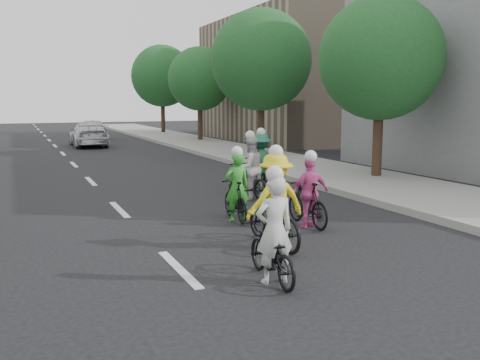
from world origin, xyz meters
TOP-DOWN VIEW (x-y plane):
  - ground at (0.00, 0.00)m, footprint 120.00×120.00m
  - sidewalk_right at (8.00, 10.00)m, footprint 4.00×80.00m
  - curb_right at (6.05, 10.00)m, footprint 0.18×80.00m
  - bldg_se at (16.00, 24.00)m, footprint 10.00×14.00m
  - tree_r_0 at (8.80, 6.60)m, footprint 4.00×4.00m
  - tree_r_1 at (8.80, 15.60)m, footprint 4.80×4.80m
  - tree_r_2 at (8.80, 24.60)m, footprint 4.00×4.00m
  - tree_r_3 at (8.80, 33.60)m, footprint 4.80×4.80m
  - cyclist_0 at (4.18, 5.88)m, footprint 1.19×1.79m
  - cyclist_1 at (1.96, 0.60)m, footprint 1.12×1.90m
  - cyclist_2 at (3.51, 5.15)m, footprint 0.91×1.82m
  - cyclist_3 at (2.15, 2.82)m, footprint 0.57×1.52m
  - cyclist_4 at (3.32, 1.71)m, footprint 0.86×1.59m
  - cyclist_5 at (1.09, -1.08)m, footprint 0.62×1.58m
  - follow_car_lead at (1.78, 23.99)m, footprint 1.96×4.71m
  - follow_car_trail at (2.80, 29.58)m, footprint 1.88×4.20m

SIDE VIEW (x-z plane):
  - ground at x=0.00m, z-range 0.00..0.00m
  - sidewalk_right at x=8.00m, z-range 0.00..0.15m
  - curb_right at x=6.05m, z-range 0.00..0.18m
  - cyclist_5 at x=1.09m, z-range -0.31..1.40m
  - cyclist_3 at x=2.15m, z-range -0.25..1.40m
  - cyclist_4 at x=3.32m, z-range -0.21..1.40m
  - cyclist_2 at x=3.51m, z-range -0.27..1.56m
  - cyclist_1 at x=1.96m, z-range -0.25..1.60m
  - follow_car_lead at x=1.78m, z-range 0.00..1.36m
  - follow_car_trail at x=2.80m, z-range 0.00..1.40m
  - cyclist_0 at x=4.18m, z-range -0.21..1.65m
  - tree_r_0 at x=8.80m, z-range 0.98..6.95m
  - tree_r_2 at x=8.80m, z-range 0.98..6.95m
  - bldg_se at x=16.00m, z-range 0.00..8.00m
  - tree_r_1 at x=8.80m, z-range 1.05..7.98m
  - tree_r_3 at x=8.80m, z-range 1.05..7.98m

